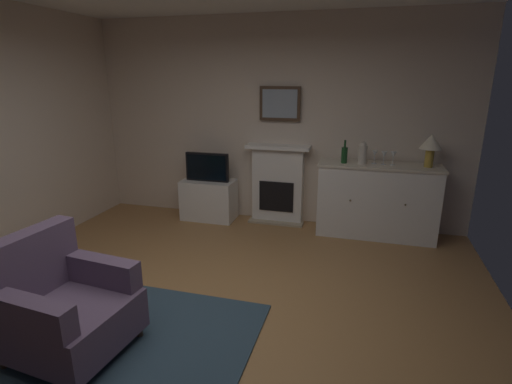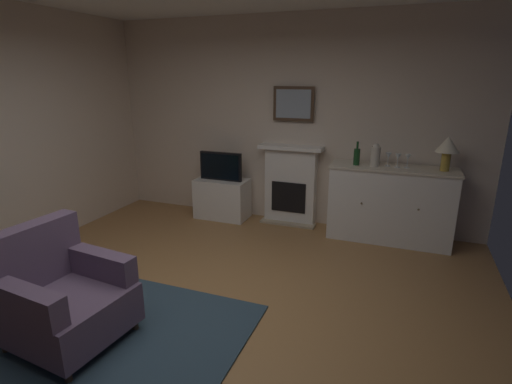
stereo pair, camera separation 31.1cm
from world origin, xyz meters
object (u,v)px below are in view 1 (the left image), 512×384
Objects in this scene: wine_glass_right at (393,155)px; tv_cabinet at (209,200)px; wine_bottle at (344,155)px; fireplace_unit at (278,184)px; vase_decorative at (363,153)px; wine_glass_left at (375,154)px; armchair at (62,306)px; wine_glass_center at (384,155)px; framed_picture at (280,104)px; tv_set at (207,167)px; table_lamp at (431,144)px; sideboard_cabinet at (377,201)px.

wine_glass_right is 2.57m from tv_cabinet.
wine_glass_right is at bearing 4.83° from wine_bottle.
vase_decorative is (1.11, -0.23, 0.54)m from fireplace_unit.
wine_glass_left is 1.00× the size of wine_glass_right.
armchair is at bearing -125.09° from vase_decorative.
vase_decorative reaches higher than wine_glass_right.
framed_picture is at bearing 170.47° from wine_glass_center.
wine_glass_center is 0.59× the size of vase_decorative.
framed_picture is 0.73× the size of tv_cabinet.
tv_set is (-0.00, -0.02, 0.49)m from tv_cabinet.
fireplace_unit is at bearing 173.08° from wine_glass_left.
vase_decorative reaches higher than wine_glass_center.
tv_set is (-0.98, -0.19, 0.22)m from fireplace_unit.
wine_glass_left is at bearing 163.89° from wine_glass_center.
wine_bottle is at bearing -1.21° from tv_set.
wine_glass_right is at bearing 50.85° from armchair.
table_lamp is at bearing 0.77° from wine_glass_center.
framed_picture is 3.33× the size of wine_glass_left.
table_lamp reaches higher than fireplace_unit.
fireplace_unit is 1.77× the size of tv_set.
vase_decorative is (0.22, -0.00, 0.03)m from wine_bottle.
wine_glass_center is 0.11m from wine_glass_right.
wine_glass_right is 0.59× the size of vase_decorative.
sideboard_cabinet is at bearing 0.20° from tv_set.
tv_cabinet is (-2.45, 0.01, -0.78)m from wine_glass_right.
table_lamp is 1.38× the size of wine_bottle.
tv_set is (-2.09, 0.04, -0.32)m from vase_decorative.
framed_picture reaches higher than sideboard_cabinet.
wine_bottle is at bearing -16.86° from framed_picture.
wine_glass_right is (1.48, -0.18, 0.52)m from fireplace_unit.
tv_set is at bearing -179.97° from wine_glass_center.
fireplace_unit is at bearing 9.45° from tv_cabinet.
wine_bottle is at bearing -168.75° from wine_glass_left.
wine_glass_center is (1.37, -0.23, -0.57)m from framed_picture.
armchair is (-1.82, -2.90, -0.67)m from wine_bottle.
fireplace_unit is 6.67× the size of wine_glass_left.
table_lamp is at bearing -0.30° from tv_cabinet.
wine_glass_left is at bearing -6.92° from fireplace_unit.
vase_decorative is at bearing -167.12° from sideboard_cabinet.
table_lamp is 2.42× the size of wine_glass_right.
framed_picture is at bearing 173.26° from table_lamp.
tv_cabinet is (-1.87, 0.06, -0.77)m from wine_bottle.
wine_glass_center is at bearing 4.91° from wine_bottle.
wine_bottle is (-0.44, -0.05, 0.58)m from sideboard_cabinet.
fireplace_unit is 2.00× the size of framed_picture.
armchair is at bearing -122.07° from wine_bottle.
wine_bottle is (0.89, -0.27, -0.59)m from framed_picture.
vase_decorative reaches higher than sideboard_cabinet.
fireplace_unit is 1.05m from wine_bottle.
tv_cabinet is 0.49m from tv_set.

